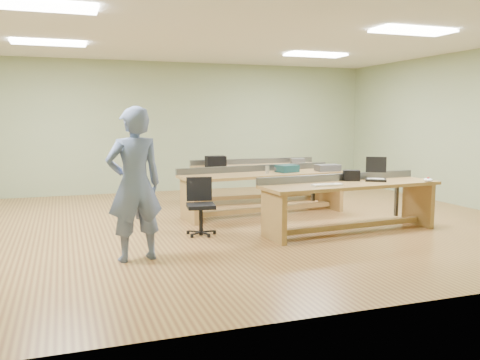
# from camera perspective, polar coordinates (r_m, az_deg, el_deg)

# --- Properties ---
(floor) EXTENTS (10.00, 10.00, 0.00)m
(floor) POSITION_cam_1_polar(r_m,az_deg,el_deg) (8.32, -2.43, -4.97)
(floor) COLOR #A0793C
(floor) RESTS_ON ground
(ceiling) EXTENTS (10.00, 10.00, 0.00)m
(ceiling) POSITION_cam_1_polar(r_m,az_deg,el_deg) (8.23, -2.55, 15.91)
(ceiling) COLOR silver
(ceiling) RESTS_ON wall_back
(wall_back) EXTENTS (10.00, 0.04, 3.00)m
(wall_back) POSITION_cam_1_polar(r_m,az_deg,el_deg) (12.02, -8.04, 5.89)
(wall_back) COLOR gray
(wall_back) RESTS_ON floor
(wall_front) EXTENTS (10.00, 0.04, 3.00)m
(wall_front) POSITION_cam_1_polar(r_m,az_deg,el_deg) (4.47, 12.57, 3.88)
(wall_front) COLOR gray
(wall_front) RESTS_ON floor
(wall_right) EXTENTS (0.04, 8.00, 3.00)m
(wall_right) POSITION_cam_1_polar(r_m,az_deg,el_deg) (10.71, 24.16, 5.20)
(wall_right) COLOR gray
(wall_right) RESTS_ON floor
(fluor_panels) EXTENTS (6.20, 3.50, 0.03)m
(fluor_panels) POSITION_cam_1_polar(r_m,az_deg,el_deg) (8.23, -2.55, 15.70)
(fluor_panels) COLOR white
(fluor_panels) RESTS_ON ceiling
(workbench_front) EXTENTS (2.86, 0.96, 0.86)m
(workbench_front) POSITION_cam_1_polar(r_m,az_deg,el_deg) (7.85, 12.19, -1.73)
(workbench_front) COLOR #A57E45
(workbench_front) RESTS_ON floor
(workbench_mid) EXTENTS (3.10, 1.11, 0.86)m
(workbench_mid) POSITION_cam_1_polar(r_m,az_deg,el_deg) (9.06, 2.66, -0.39)
(workbench_mid) COLOR #A57E45
(workbench_mid) RESTS_ON floor
(workbench_back) EXTENTS (2.75, 0.75, 0.86)m
(workbench_back) POSITION_cam_1_polar(r_m,az_deg,el_deg) (10.55, 2.01, 0.64)
(workbench_back) COLOR #A57E45
(workbench_back) RESTS_ON floor
(person) EXTENTS (0.74, 0.55, 1.87)m
(person) POSITION_cam_1_polar(r_m,az_deg,el_deg) (6.23, -11.77, -0.48)
(person) COLOR slate
(person) RESTS_ON floor
(laptop_base) EXTENTS (0.40, 0.38, 0.03)m
(laptop_base) POSITION_cam_1_polar(r_m,az_deg,el_deg) (8.14, 15.00, 0.00)
(laptop_base) COLOR black
(laptop_base) RESTS_ON workbench_front
(laptop_screen) EXTENTS (0.27, 0.18, 0.25)m
(laptop_screen) POSITION_cam_1_polar(r_m,az_deg,el_deg) (8.24, 15.04, 1.69)
(laptop_screen) COLOR black
(laptop_screen) RESTS_ON laptop_base
(keyboard) EXTENTS (0.45, 0.16, 0.03)m
(keyboard) POSITION_cam_1_polar(r_m,az_deg,el_deg) (7.43, 9.77, -0.55)
(keyboard) COLOR beige
(keyboard) RESTS_ON workbench_front
(trackball_mouse) EXTENTS (0.13, 0.15, 0.06)m
(trackball_mouse) POSITION_cam_1_polar(r_m,az_deg,el_deg) (8.28, 20.37, 0.01)
(trackball_mouse) COLOR white
(trackball_mouse) RESTS_ON workbench_front
(camera_bag) EXTENTS (0.29, 0.24, 0.17)m
(camera_bag) POSITION_cam_1_polar(r_m,az_deg,el_deg) (8.08, 12.40, 0.50)
(camera_bag) COLOR black
(camera_bag) RESTS_ON workbench_front
(task_chair) EXTENTS (0.51, 0.51, 0.84)m
(task_chair) POSITION_cam_1_polar(r_m,az_deg,el_deg) (7.56, -4.45, -3.82)
(task_chair) COLOR black
(task_chair) RESTS_ON floor
(parts_bin_teal) EXTENTS (0.43, 0.37, 0.13)m
(parts_bin_teal) POSITION_cam_1_polar(r_m,az_deg,el_deg) (9.19, 5.31, 1.29)
(parts_bin_teal) COLOR #12383D
(parts_bin_teal) RESTS_ON workbench_mid
(parts_bin_grey) EXTENTS (0.44, 0.29, 0.12)m
(parts_bin_grey) POSITION_cam_1_polar(r_m,az_deg,el_deg) (9.50, 9.81, 1.37)
(parts_bin_grey) COLOR #3E3E41
(parts_bin_grey) RESTS_ON workbench_mid
(mug) EXTENTS (0.12, 0.12, 0.09)m
(mug) POSITION_cam_1_polar(r_m,az_deg,el_deg) (9.20, 4.19, 1.19)
(mug) COLOR #3E3E41
(mug) RESTS_ON workbench_mid
(drinks_can) EXTENTS (0.09, 0.09, 0.13)m
(drinks_can) POSITION_cam_1_polar(r_m,az_deg,el_deg) (8.95, 3.08, 1.18)
(drinks_can) COLOR silver
(drinks_can) RESTS_ON workbench_mid
(storage_box_back) EXTENTS (0.40, 0.30, 0.22)m
(storage_box_back) POSITION_cam_1_polar(r_m,az_deg,el_deg) (10.07, -2.76, 2.08)
(storage_box_back) COLOR black
(storage_box_back) RESTS_ON workbench_back
(tray_back) EXTENTS (0.32, 0.26, 0.11)m
(tray_back) POSITION_cam_1_polar(r_m,az_deg,el_deg) (10.83, 6.48, 2.11)
(tray_back) COLOR #3E3E41
(tray_back) RESTS_ON workbench_back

